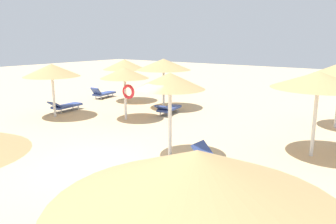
% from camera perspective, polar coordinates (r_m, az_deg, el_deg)
% --- Properties ---
extents(ground_plane, '(80.00, 80.00, 0.00)m').
position_cam_1_polar(ground_plane, '(10.41, -10.11, -9.35)').
color(ground_plane, '#D1B284').
extents(parasol_0, '(3.04, 3.04, 2.79)m').
position_cam_1_polar(parasol_0, '(18.35, -0.78, 8.25)').
color(parasol_0, silver).
rests_on(parasol_0, ground).
extents(parasol_1, '(2.25, 2.25, 2.82)m').
position_cam_1_polar(parasol_1, '(10.42, 0.34, 5.34)').
color(parasol_1, silver).
rests_on(parasol_1, ground).
extents(parasol_2, '(2.98, 2.98, 2.84)m').
position_cam_1_polar(parasol_2, '(11.62, 24.66, 5.05)').
color(parasol_2, silver).
rests_on(parasol_2, ground).
extents(parasol_3, '(2.67, 2.67, 2.63)m').
position_cam_1_polar(parasol_3, '(20.69, -7.53, 8.17)').
color(parasol_3, silver).
rests_on(parasol_3, ground).
extents(parasol_4, '(2.76, 2.76, 2.67)m').
position_cam_1_polar(parasol_4, '(17.25, -19.53, 6.84)').
color(parasol_4, silver).
rests_on(parasol_4, ground).
extents(parasol_8, '(2.95, 2.95, 2.84)m').
position_cam_1_polar(parasol_8, '(3.18, 5.04, -11.87)').
color(parasol_8, silver).
rests_on(parasol_8, ground).
extents(parasol_9, '(2.34, 2.34, 2.54)m').
position_cam_1_polar(parasol_9, '(15.85, -7.53, 6.64)').
color(parasol_9, silver).
rests_on(parasol_9, ground).
extents(lounger_0, '(0.96, 1.99, 0.63)m').
position_cam_1_polar(lounger_0, '(17.18, 0.02, 0.65)').
color(lounger_0, '#33478C').
rests_on(lounger_0, ground).
extents(lounger_1, '(1.89, 0.70, 0.76)m').
position_cam_1_polar(lounger_1, '(9.89, 9.18, -8.52)').
color(lounger_1, '#33478C').
rests_on(lounger_1, ground).
extents(lounger_3, '(0.85, 1.91, 0.80)m').
position_cam_1_polar(lounger_3, '(22.36, -11.22, 3.23)').
color(lounger_3, '#33478C').
rests_on(lounger_3, ground).
extents(lounger_4, '(0.81, 1.96, 0.66)m').
position_cam_1_polar(lounger_4, '(18.71, -17.44, 1.06)').
color(lounger_4, '#33478C').
rests_on(lounger_4, ground).
extents(bench_1, '(0.61, 1.54, 0.49)m').
position_cam_1_polar(bench_1, '(23.99, 2.19, 4.13)').
color(bench_1, brown).
rests_on(bench_1, ground).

